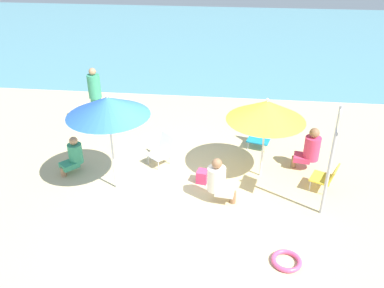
{
  "coord_description": "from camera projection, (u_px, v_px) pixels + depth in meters",
  "views": [
    {
      "loc": [
        0.88,
        -6.51,
        4.83
      ],
      "look_at": [
        0.02,
        0.94,
        0.7
      ],
      "focal_mm": 37.36,
      "sensor_mm": 36.0,
      "label": 1
    }
  ],
  "objects": [
    {
      "name": "ground_plane",
      "position": [
        186.0,
        196.0,
        8.08
      ],
      "size": [
        40.0,
        40.0,
        0.0
      ],
      "primitive_type": "plane",
      "color": "#D3BC8C"
    },
    {
      "name": "sea_water",
      "position": [
        220.0,
        36.0,
        19.72
      ],
      "size": [
        40.0,
        16.0,
        0.01
      ],
      "primitive_type": "cube",
      "color": "#5693A3",
      "rests_on": "ground_plane"
    },
    {
      "name": "umbrella_blue",
      "position": [
        108.0,
        106.0,
        7.48
      ],
      "size": [
        1.6,
        1.6,
        2.08
      ],
      "color": "silver",
      "rests_on": "ground_plane"
    },
    {
      "name": "umbrella_yellow",
      "position": [
        266.0,
        111.0,
        8.02
      ],
      "size": [
        1.62,
        1.62,
        1.82
      ],
      "color": "silver",
      "rests_on": "ground_plane"
    },
    {
      "name": "beach_chair_a",
      "position": [
        326.0,
        177.0,
        8.12
      ],
      "size": [
        0.63,
        0.62,
        0.59
      ],
      "rotation": [
        0.0,
        0.0,
        2.72
      ],
      "color": "gold",
      "rests_on": "ground_plane"
    },
    {
      "name": "beach_chair_b",
      "position": [
        260.0,
        135.0,
        9.8
      ],
      "size": [
        0.64,
        0.62,
        0.57
      ],
      "rotation": [
        0.0,
        0.0,
        -1.83
      ],
      "color": "teal",
      "rests_on": "ground_plane"
    },
    {
      "name": "beach_chair_c",
      "position": [
        163.0,
        149.0,
        9.08
      ],
      "size": [
        0.69,
        0.7,
        0.68
      ],
      "rotation": [
        0.0,
        0.0,
        -2.25
      ],
      "color": "white",
      "rests_on": "ground_plane"
    },
    {
      "name": "person_a",
      "position": [
        310.0,
        149.0,
        8.74
      ],
      "size": [
        0.57,
        0.4,
        1.03
      ],
      "rotation": [
        0.0,
        0.0,
        2.97
      ],
      "color": "#DB3866",
      "rests_on": "ground_plane"
    },
    {
      "name": "person_b",
      "position": [
        219.0,
        180.0,
        7.73
      ],
      "size": [
        0.58,
        0.4,
        0.96
      ],
      "rotation": [
        0.0,
        0.0,
        6.16
      ],
      "color": "silver",
      "rests_on": "ground_plane"
    },
    {
      "name": "person_c",
      "position": [
        96.0,
        98.0,
        10.54
      ],
      "size": [
        0.33,
        0.33,
        1.63
      ],
      "rotation": [
        0.0,
        0.0,
        0.69
      ],
      "color": "#389970",
      "rests_on": "ground_plane"
    },
    {
      "name": "person_d",
      "position": [
        73.0,
        155.0,
        8.72
      ],
      "size": [
        0.51,
        0.53,
        0.84
      ],
      "rotation": [
        0.0,
        0.0,
        4.0
      ],
      "color": "#389970",
      "rests_on": "ground_plane"
    },
    {
      "name": "warning_sign",
      "position": [
        334.0,
        146.0,
        6.92
      ],
      "size": [
        0.13,
        0.52,
        2.22
      ],
      "rotation": [
        0.0,
        0.0,
        -0.2
      ],
      "color": "#ADADB2",
      "rests_on": "ground_plane"
    },
    {
      "name": "swim_ring",
      "position": [
        286.0,
        261.0,
        6.48
      ],
      "size": [
        0.5,
        0.5,
        0.08
      ],
      "primitive_type": "torus",
      "color": "#E54C7F",
      "rests_on": "ground_plane"
    },
    {
      "name": "beach_bag",
      "position": [
        202.0,
        176.0,
        8.48
      ],
      "size": [
        0.26,
        0.28,
        0.27
      ],
      "primitive_type": "cube",
      "rotation": [
        0.0,
        0.0,
        4.54
      ],
      "color": "#DB3866",
      "rests_on": "ground_plane"
    }
  ]
}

